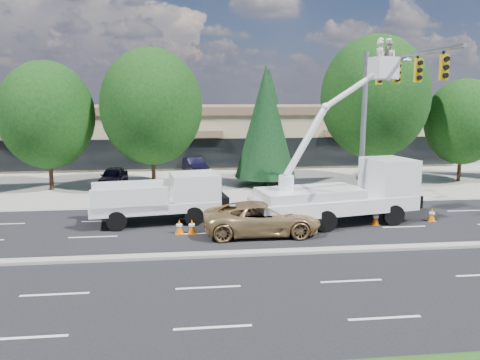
{
  "coord_description": "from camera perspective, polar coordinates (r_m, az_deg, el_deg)",
  "views": [
    {
      "loc": [
        -0.62,
        -18.12,
        6.34
      ],
      "look_at": [
        1.89,
        3.94,
        2.4
      ],
      "focal_mm": 35.0,
      "sensor_mm": 36.0,
      "label": 1
    }
  ],
  "objects": [
    {
      "name": "ground",
      "position": [
        19.21,
        -4.35,
        -9.24
      ],
      "size": [
        140.0,
        140.0,
        0.0
      ],
      "primitive_type": "plane",
      "color": "black",
      "rests_on": "ground"
    },
    {
      "name": "concrete_apron",
      "position": [
        38.65,
        -5.49,
        0.58
      ],
      "size": [
        140.0,
        22.0,
        0.01
      ],
      "primitive_type": "cube",
      "color": "gray",
      "rests_on": "ground"
    },
    {
      "name": "road_median",
      "position": [
        19.19,
        -4.35,
        -9.07
      ],
      "size": [
        120.0,
        0.55,
        0.12
      ],
      "primitive_type": "cube",
      "color": "gray",
      "rests_on": "ground"
    },
    {
      "name": "strip_mall",
      "position": [
        48.23,
        -5.77,
        5.84
      ],
      "size": [
        50.4,
        15.4,
        5.5
      ],
      "color": "tan",
      "rests_on": "ground"
    },
    {
      "name": "tree_front_c",
      "position": [
        34.44,
        -22.49,
        7.32
      ],
      "size": [
        6.33,
        6.33,
        8.79
      ],
      "color": "#332114",
      "rests_on": "ground"
    },
    {
      "name": "tree_front_d",
      "position": [
        33.21,
        -10.73,
        8.77
      ],
      "size": [
        7.01,
        7.01,
        9.72
      ],
      "color": "#332114",
      "rests_on": "ground"
    },
    {
      "name": "tree_front_e",
      "position": [
        33.64,
        3.15,
        7.13
      ],
      "size": [
        4.38,
        4.38,
        8.63
      ],
      "color": "#332114",
      "rests_on": "ground"
    },
    {
      "name": "tree_front_f",
      "position": [
        35.81,
        16.09,
        9.65
      ],
      "size": [
        7.78,
        7.78,
        10.8
      ],
      "color": "#332114",
      "rests_on": "ground"
    },
    {
      "name": "tree_front_g",
      "position": [
        39.06,
        25.55,
        6.42
      ],
      "size": [
        5.57,
        5.57,
        7.73
      ],
      "color": "#332114",
      "rests_on": "ground"
    },
    {
      "name": "tree_back_a",
      "position": [
        62.62,
        -22.81,
        7.38
      ],
      "size": [
        4.03,
        4.03,
        7.94
      ],
      "color": "#332114",
      "rests_on": "ground"
    },
    {
      "name": "tree_back_b",
      "position": [
        60.23,
        -9.83,
        8.68
      ],
      "size": [
        4.77,
        4.77,
        9.4
      ],
      "color": "#332114",
      "rests_on": "ground"
    },
    {
      "name": "tree_back_c",
      "position": [
        61.06,
        3.57,
        9.19
      ],
      "size": [
        5.13,
        5.13,
        10.12
      ],
      "color": "#332114",
      "rests_on": "ground"
    },
    {
      "name": "tree_back_d",
      "position": [
        64.23,
        14.33,
        9.57
      ],
      "size": [
        5.8,
        5.8,
        11.43
      ],
      "color": "#332114",
      "rests_on": "ground"
    },
    {
      "name": "signal_mast",
      "position": [
        27.33,
        16.65,
        9.05
      ],
      "size": [
        2.76,
        10.16,
        9.0
      ],
      "color": "gray",
      "rests_on": "ground"
    },
    {
      "name": "utility_pickup",
      "position": [
        24.29,
        -9.17,
        -2.73
      ],
      "size": [
        6.7,
        3.27,
        2.46
      ],
      "rotation": [
        0.0,
        0.0,
        0.15
      ],
      "color": "white",
      "rests_on": "ground"
    },
    {
      "name": "bucket_truck",
      "position": [
        24.28,
        13.06,
        -0.61
      ],
      "size": [
        8.75,
        4.12,
        9.21
      ],
      "rotation": [
        0.0,
        0.0,
        0.2
      ],
      "color": "white",
      "rests_on": "ground"
    },
    {
      "name": "traffic_cone_b",
      "position": [
        22.23,
        -7.4,
        -5.68
      ],
      "size": [
        0.4,
        0.4,
        0.7
      ],
      "color": "orange",
      "rests_on": "ground"
    },
    {
      "name": "traffic_cone_c",
      "position": [
        22.17,
        -5.89,
        -5.69
      ],
      "size": [
        0.4,
        0.4,
        0.7
      ],
      "color": "orange",
      "rests_on": "ground"
    },
    {
      "name": "traffic_cone_d",
      "position": [
        24.56,
        16.23,
        -4.49
      ],
      "size": [
        0.4,
        0.4,
        0.7
      ],
      "color": "orange",
      "rests_on": "ground"
    },
    {
      "name": "traffic_cone_e",
      "position": [
        26.23,
        22.35,
        -3.93
      ],
      "size": [
        0.4,
        0.4,
        0.7
      ],
      "color": "orange",
      "rests_on": "ground"
    },
    {
      "name": "minivan",
      "position": [
        21.92,
        2.69,
        -4.7
      ],
      "size": [
        5.48,
        2.56,
        1.52
      ],
      "primitive_type": "imported",
      "rotation": [
        0.0,
        0.0,
        1.56
      ],
      "color": "tan",
      "rests_on": "ground"
    },
    {
      "name": "parked_car_west",
      "position": [
        35.1,
        -15.2,
        0.42
      ],
      "size": [
        1.93,
        4.07,
        1.35
      ],
      "primitive_type": "imported",
      "rotation": [
        0.0,
        0.0,
        -0.09
      ],
      "color": "black",
      "rests_on": "ground"
    },
    {
      "name": "parked_car_east",
      "position": [
        39.53,
        -5.54,
        1.76
      ],
      "size": [
        2.33,
        4.23,
        1.32
      ],
      "primitive_type": "imported",
      "rotation": [
        0.0,
        0.0,
        0.25
      ],
      "color": "black",
      "rests_on": "ground"
    }
  ]
}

